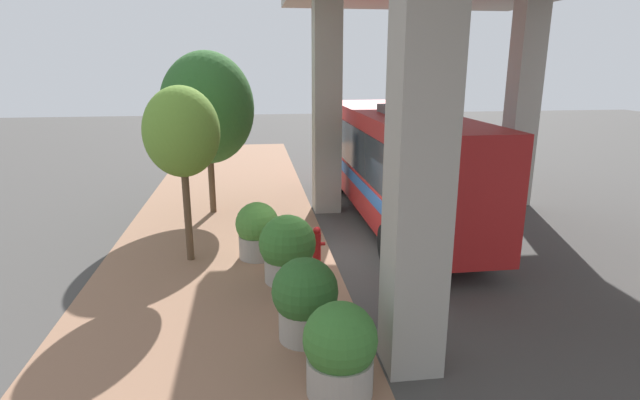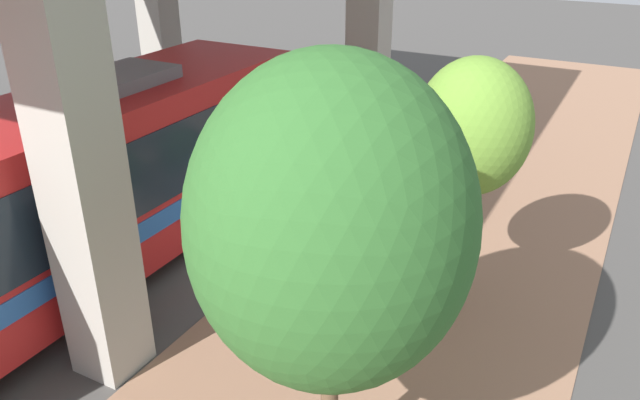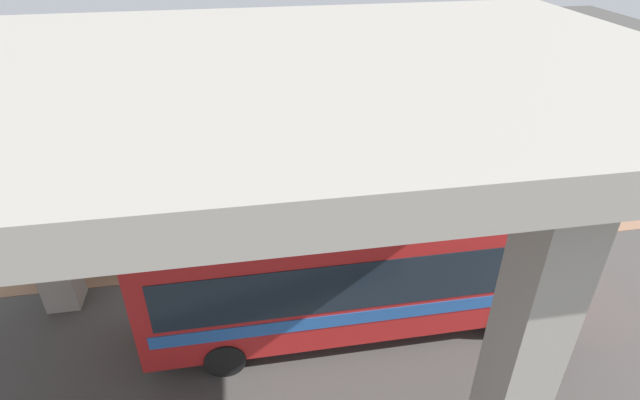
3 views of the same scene
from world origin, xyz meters
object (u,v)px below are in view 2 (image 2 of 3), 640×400
(planter_back, at_px, (418,138))
(street_tree_near, at_px, (331,225))
(bus, at_px, (73,186))
(planter_middle, at_px, (370,201))
(planter_front, at_px, (368,242))
(fire_hydrant, at_px, (317,221))
(planter_extra, at_px, (408,159))
(street_tree_far, at_px, (473,128))

(planter_back, distance_m, street_tree_near, 11.01)
(bus, xyz_separation_m, street_tree_near, (-6.02, 1.69, 1.53))
(bus, relative_size, planter_middle, 6.70)
(bus, distance_m, planter_back, 9.36)
(planter_back, bearing_deg, planter_middle, 96.45)
(planter_front, bearing_deg, fire_hydrant, -25.16)
(street_tree_near, bearing_deg, planter_extra, -75.29)
(street_tree_near, bearing_deg, planter_front, -71.65)
(planter_front, xyz_separation_m, street_tree_far, (-1.77, 0.08, 2.59))
(bus, relative_size, fire_hydrant, 10.62)
(planter_middle, relative_size, planter_extra, 1.02)
(bus, height_order, street_tree_near, street_tree_near)
(bus, distance_m, planter_middle, 5.95)
(bus, height_order, planter_extra, bus)
(fire_hydrant, relative_size, planter_back, 0.67)
(planter_back, distance_m, street_tree_far, 7.13)
(bus, bearing_deg, fire_hydrant, -131.76)
(street_tree_far, bearing_deg, planter_middle, -34.44)
(street_tree_far, bearing_deg, planter_front, -2.65)
(fire_hydrant, height_order, planter_front, planter_front)
(fire_hydrant, xyz_separation_m, planter_extra, (-0.68, -3.52, 0.30))
(planter_front, distance_m, planter_back, 5.99)
(planter_back, distance_m, planter_extra, 1.70)
(bus, bearing_deg, planter_front, -148.91)
(bus, distance_m, planter_front, 5.47)
(planter_extra, bearing_deg, planter_middle, 92.75)
(planter_extra, bearing_deg, street_tree_near, 104.71)
(planter_extra, bearing_deg, street_tree_far, 120.86)
(planter_back, bearing_deg, fire_hydrant, 86.43)
(street_tree_far, bearing_deg, planter_back, -63.85)
(fire_hydrant, relative_size, planter_extra, 0.64)
(fire_hydrant, height_order, planter_middle, planter_middle)
(street_tree_near, bearing_deg, fire_hydrant, -60.08)
(planter_middle, height_order, planter_back, planter_middle)
(planter_middle, xyz_separation_m, planter_back, (0.48, -4.28, -0.05))
(planter_front, xyz_separation_m, planter_back, (1.16, -5.88, -0.01))
(planter_extra, relative_size, street_tree_near, 0.29)
(planter_extra, xyz_separation_m, street_tree_far, (-2.57, 4.29, 2.54))
(bus, xyz_separation_m, planter_back, (-3.40, -8.62, -1.30))
(planter_front, height_order, planter_back, planter_front)
(bus, xyz_separation_m, street_tree_far, (-6.32, -2.66, 1.30))
(fire_hydrant, height_order, planter_back, planter_back)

